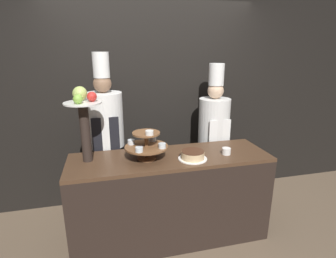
{
  "coord_description": "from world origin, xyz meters",
  "views": [
    {
      "loc": [
        -0.59,
        -2.02,
        1.91
      ],
      "look_at": [
        0.0,
        0.41,
        1.17
      ],
      "focal_mm": 28.0,
      "sensor_mm": 36.0,
      "label": 1
    }
  ],
  "objects_px": {
    "fruit_pedestal": "(84,114)",
    "chef_left": "(106,134)",
    "tiered_stand": "(146,144)",
    "cake_round": "(193,155)",
    "chef_center_left": "(214,132)",
    "cup_white": "(226,151)"
  },
  "relations": [
    {
      "from": "tiered_stand",
      "to": "chef_left",
      "type": "xyz_separation_m",
      "value": [
        -0.37,
        0.55,
        -0.04
      ]
    },
    {
      "from": "cup_white",
      "to": "cake_round",
      "type": "bearing_deg",
      "value": -174.53
    },
    {
      "from": "tiered_stand",
      "to": "fruit_pedestal",
      "type": "bearing_deg",
      "value": 169.17
    },
    {
      "from": "fruit_pedestal",
      "to": "cake_round",
      "type": "relative_size",
      "value": 2.49
    },
    {
      "from": "cake_round",
      "to": "cup_white",
      "type": "bearing_deg",
      "value": 5.47
    },
    {
      "from": "fruit_pedestal",
      "to": "cake_round",
      "type": "bearing_deg",
      "value": -12.22
    },
    {
      "from": "cup_white",
      "to": "chef_left",
      "type": "height_order",
      "value": "chef_left"
    },
    {
      "from": "fruit_pedestal",
      "to": "cake_round",
      "type": "xyz_separation_m",
      "value": [
        0.97,
        -0.21,
        -0.41
      ]
    },
    {
      "from": "chef_left",
      "to": "chef_center_left",
      "type": "bearing_deg",
      "value": 0.0
    },
    {
      "from": "cake_round",
      "to": "cup_white",
      "type": "relative_size",
      "value": 3.24
    },
    {
      "from": "fruit_pedestal",
      "to": "chef_left",
      "type": "distance_m",
      "value": 0.59
    },
    {
      "from": "cup_white",
      "to": "chef_center_left",
      "type": "height_order",
      "value": "chef_center_left"
    },
    {
      "from": "tiered_stand",
      "to": "fruit_pedestal",
      "type": "xyz_separation_m",
      "value": [
        -0.55,
        0.1,
        0.3
      ]
    },
    {
      "from": "cake_round",
      "to": "chef_center_left",
      "type": "height_order",
      "value": "chef_center_left"
    },
    {
      "from": "chef_left",
      "to": "chef_center_left",
      "type": "relative_size",
      "value": 1.07
    },
    {
      "from": "tiered_stand",
      "to": "cup_white",
      "type": "height_order",
      "value": "tiered_stand"
    },
    {
      "from": "fruit_pedestal",
      "to": "cup_white",
      "type": "relative_size",
      "value": 8.07
    },
    {
      "from": "fruit_pedestal",
      "to": "chef_center_left",
      "type": "relative_size",
      "value": 0.39
    },
    {
      "from": "cake_round",
      "to": "chef_center_left",
      "type": "bearing_deg",
      "value": 52.99
    },
    {
      "from": "cake_round",
      "to": "chef_left",
      "type": "bearing_deg",
      "value": 140.47
    },
    {
      "from": "cup_white",
      "to": "chef_left",
      "type": "relative_size",
      "value": 0.04
    },
    {
      "from": "cake_round",
      "to": "chef_left",
      "type": "relative_size",
      "value": 0.15
    }
  ]
}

